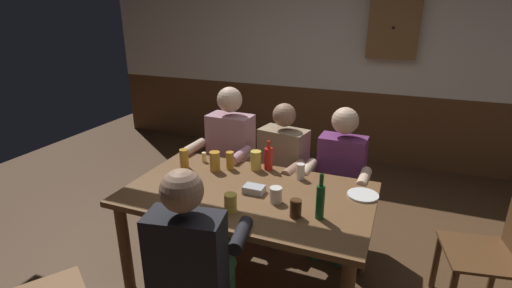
# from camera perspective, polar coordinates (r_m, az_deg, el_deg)

# --- Properties ---
(ground_plane) EXTENTS (7.72, 7.72, 0.00)m
(ground_plane) POSITION_cam_1_polar(r_m,az_deg,el_deg) (3.17, 0.20, -17.63)
(ground_plane) COLOR #4C331E
(back_wall_upper) EXTENTS (6.43, 0.12, 1.67)m
(back_wall_upper) POSITION_cam_1_polar(r_m,az_deg,el_deg) (5.00, 11.76, 17.52)
(back_wall_upper) COLOR silver
(back_wall_wainscot) EXTENTS (6.43, 0.12, 0.91)m
(back_wall_wainscot) POSITION_cam_1_polar(r_m,az_deg,el_deg) (5.22, 10.77, 3.25)
(back_wall_wainscot) COLOR brown
(back_wall_wainscot) RESTS_ON ground_plane
(dining_table) EXTENTS (1.68, 0.98, 0.73)m
(dining_table) POSITION_cam_1_polar(r_m,az_deg,el_deg) (2.68, -1.23, -9.03)
(dining_table) COLOR brown
(dining_table) RESTS_ON ground_plane
(person_0) EXTENTS (0.55, 0.55, 1.27)m
(person_0) POSITION_cam_1_polar(r_m,az_deg,el_deg) (3.43, -4.35, -1.07)
(person_0) COLOR #B78493
(person_0) RESTS_ON ground_plane
(person_1) EXTENTS (0.58, 0.59, 1.17)m
(person_1) POSITION_cam_1_polar(r_m,az_deg,el_deg) (3.28, 3.52, -3.02)
(person_1) COLOR #997F60
(person_1) RESTS_ON ground_plane
(person_2) EXTENTS (0.52, 0.52, 1.19)m
(person_2) POSITION_cam_1_polar(r_m,az_deg,el_deg) (3.16, 12.36, -4.33)
(person_2) COLOR #6B2D66
(person_2) RESTS_ON ground_plane
(person_3) EXTENTS (0.57, 0.56, 1.22)m
(person_3) POSITION_cam_1_polar(r_m,az_deg,el_deg) (2.13, -9.48, -16.73)
(person_3) COLOR black
(person_3) RESTS_ON ground_plane
(chair_empty_far_end) EXTENTS (0.51, 0.51, 0.88)m
(chair_empty_far_end) POSITION_cam_1_polar(r_m,az_deg,el_deg) (2.91, 32.30, -13.56)
(chair_empty_far_end) COLOR brown
(chair_empty_far_end) RESTS_ON ground_plane
(table_candle) EXTENTS (0.04, 0.04, 0.08)m
(table_candle) POSITION_cam_1_polar(r_m,az_deg,el_deg) (3.12, -7.80, -1.97)
(table_candle) COLOR #F9E08C
(table_candle) RESTS_ON dining_table
(condiment_caddy) EXTENTS (0.14, 0.10, 0.05)m
(condiment_caddy) POSITION_cam_1_polar(r_m,az_deg,el_deg) (2.60, -0.30, -6.83)
(condiment_caddy) COLOR #B2B7BC
(condiment_caddy) RESTS_ON dining_table
(plate_0) EXTENTS (0.21, 0.21, 0.01)m
(plate_0) POSITION_cam_1_polar(r_m,az_deg,el_deg) (2.68, -10.43, -6.76)
(plate_0) COLOR white
(plate_0) RESTS_ON dining_table
(plate_1) EXTENTS (0.21, 0.21, 0.01)m
(plate_1) POSITION_cam_1_polar(r_m,az_deg,el_deg) (2.67, 15.75, -7.40)
(plate_1) COLOR white
(plate_1) RESTS_ON dining_table
(bottle_0) EXTENTS (0.07, 0.07, 0.23)m
(bottle_0) POSITION_cam_1_polar(r_m,az_deg,el_deg) (2.94, 1.90, -2.14)
(bottle_0) COLOR red
(bottle_0) RESTS_ON dining_table
(bottle_1) EXTENTS (0.05, 0.05, 0.29)m
(bottle_1) POSITION_cam_1_polar(r_m,az_deg,el_deg) (2.30, 9.62, -8.37)
(bottle_1) COLOR #195923
(bottle_1) RESTS_ON dining_table
(pint_glass_0) EXTENTS (0.08, 0.08, 0.10)m
(pint_glass_0) POSITION_cam_1_polar(r_m,az_deg,el_deg) (2.48, 2.99, -7.64)
(pint_glass_0) COLOR white
(pint_glass_0) RESTS_ON dining_table
(pint_glass_1) EXTENTS (0.08, 0.08, 0.15)m
(pint_glass_1) POSITION_cam_1_polar(r_m,az_deg,el_deg) (2.94, -0.02, -2.48)
(pint_glass_1) COLOR #E5C64C
(pint_glass_1) RESTS_ON dining_table
(pint_glass_2) EXTENTS (0.07, 0.07, 0.15)m
(pint_glass_2) POSITION_cam_1_polar(r_m,az_deg,el_deg) (3.03, -10.73, -2.16)
(pint_glass_2) COLOR gold
(pint_glass_2) RESTS_ON dining_table
(pint_glass_3) EXTENTS (0.06, 0.06, 0.14)m
(pint_glass_3) POSITION_cam_1_polar(r_m,az_deg,el_deg) (2.96, -3.92, -2.48)
(pint_glass_3) COLOR gold
(pint_glass_3) RESTS_ON dining_table
(pint_glass_4) EXTENTS (0.08, 0.08, 0.12)m
(pint_glass_4) POSITION_cam_1_polar(r_m,az_deg,el_deg) (2.37, -3.84, -8.81)
(pint_glass_4) COLOR #E5C64C
(pint_glass_4) RESTS_ON dining_table
(pint_glass_5) EXTENTS (0.08, 0.08, 0.15)m
(pint_glass_5) POSITION_cam_1_polar(r_m,az_deg,el_deg) (2.93, -6.20, -2.62)
(pint_glass_5) COLOR gold
(pint_glass_5) RESTS_ON dining_table
(pint_glass_6) EXTENTS (0.06, 0.06, 0.12)m
(pint_glass_6) POSITION_cam_1_polar(r_m,az_deg,el_deg) (2.81, 6.69, -4.12)
(pint_glass_6) COLOR white
(pint_glass_6) RESTS_ON dining_table
(pint_glass_7) EXTENTS (0.07, 0.07, 0.11)m
(pint_glass_7) POSITION_cam_1_polar(r_m,az_deg,el_deg) (2.33, 5.97, -9.59)
(pint_glass_7) COLOR #4C2D19
(pint_glass_7) RESTS_ON dining_table
(wall_dart_cabinet) EXTENTS (0.56, 0.15, 0.70)m
(wall_dart_cabinet) POSITION_cam_1_polar(r_m,az_deg,el_deg) (4.80, 19.96, 16.13)
(wall_dart_cabinet) COLOR brown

